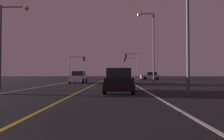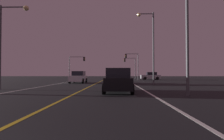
# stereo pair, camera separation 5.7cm
# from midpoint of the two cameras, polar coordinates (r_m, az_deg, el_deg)

# --- Properties ---
(lane_edge_right) EXTENTS (0.16, 43.29, 0.01)m
(lane_edge_right) POSITION_cam_midpoint_polar(r_m,az_deg,el_deg) (16.19, 9.34, -5.87)
(lane_edge_right) COLOR silver
(lane_edge_right) RESTS_ON ground
(lane_edge_left) EXTENTS (0.16, 43.29, 0.01)m
(lane_edge_left) POSITION_cam_midpoint_polar(r_m,az_deg,el_deg) (17.76, -24.42, -5.36)
(lane_edge_left) COLOR silver
(lane_edge_left) RESTS_ON ground
(lane_center_divider) EXTENTS (0.16, 43.29, 0.01)m
(lane_center_divider) POSITION_cam_midpoint_polar(r_m,az_deg,el_deg) (16.25, -8.35, -5.85)
(lane_center_divider) COLOR gold
(lane_center_divider) RESTS_ON ground
(car_ahead_far) EXTENTS (2.02, 4.30, 1.70)m
(car_ahead_far) POSITION_cam_midpoint_polar(r_m,az_deg,el_deg) (22.49, 1.80, -2.50)
(car_ahead_far) COLOR black
(car_ahead_far) RESTS_ON ground
(car_oncoming) EXTENTS (2.02, 4.30, 1.70)m
(car_oncoming) POSITION_cam_midpoint_polar(r_m,az_deg,el_deg) (25.88, -10.80, -2.31)
(car_oncoming) COLOR black
(car_oncoming) RESTS_ON ground
(car_crossing_side) EXTENTS (4.30, 2.02, 1.70)m
(car_crossing_side) POSITION_cam_midpoint_polar(r_m,az_deg,el_deg) (40.48, 12.31, -1.92)
(car_crossing_side) COLOR black
(car_crossing_side) RESTS_ON ground
(car_lead_same_lane) EXTENTS (2.02, 4.30, 1.70)m
(car_lead_same_lane) POSITION_cam_midpoint_polar(r_m,az_deg,el_deg) (12.57, 1.94, -3.49)
(car_lead_same_lane) COLOR black
(car_lead_same_lane) RESTS_ON ground
(traffic_light_near_right) EXTENTS (2.90, 0.36, 5.68)m
(traffic_light_near_right) POSITION_cam_midpoint_polar(r_m,az_deg,el_deg) (38.38, 6.37, 3.06)
(traffic_light_near_right) COLOR #4C4C51
(traffic_light_near_right) RESTS_ON ground
(traffic_light_near_left) EXTENTS (3.54, 0.36, 5.05)m
(traffic_light_near_left) POSITION_cam_midpoint_polar(r_m,az_deg,el_deg) (39.12, -11.20, 2.41)
(traffic_light_near_left) COLOR #4C4C51
(traffic_light_near_left) RESTS_ON ground
(traffic_light_far_right) EXTENTS (2.88, 0.36, 5.23)m
(traffic_light_far_right) POSITION_cam_midpoint_polar(r_m,az_deg,el_deg) (43.83, 5.68, 2.12)
(traffic_light_far_right) COLOR #4C4C51
(traffic_light_far_right) RESTS_ON ground
(street_lamp_right_near) EXTENTS (2.71, 0.44, 8.90)m
(street_lamp_right_near) POSITION_cam_midpoint_polar(r_m,az_deg,el_deg) (12.18, 20.33, 19.47)
(street_lamp_right_near) COLOR #4C4C51
(street_lamp_right_near) RESTS_ON ground
(street_lamp_left_mid) EXTENTS (2.49, 0.44, 7.10)m
(street_lamp_left_mid) POSITION_cam_midpoint_polar(r_m,az_deg,el_deg) (17.51, -30.66, 9.77)
(street_lamp_left_mid) COLOR #4C4C51
(street_lamp_left_mid) RESTS_ON ground
(street_lamp_right_far) EXTENTS (1.98, 0.44, 8.44)m
(street_lamp_right_far) POSITION_cam_midpoint_polar(r_m,az_deg,el_deg) (21.20, 12.07, 9.63)
(street_lamp_right_far) COLOR #4C4C51
(street_lamp_right_far) RESTS_ON ground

